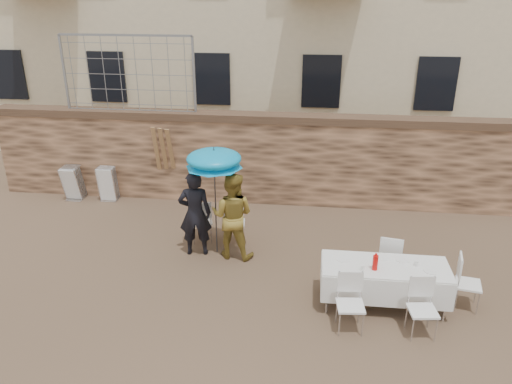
# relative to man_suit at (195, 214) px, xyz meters

# --- Properties ---
(ground) EXTENTS (80.00, 80.00, 0.00)m
(ground) POSITION_rel_man_suit_xyz_m (0.82, -2.16, -0.89)
(ground) COLOR brown
(ground) RESTS_ON ground
(stone_wall) EXTENTS (13.00, 0.50, 2.20)m
(stone_wall) POSITION_rel_man_suit_xyz_m (0.82, 2.84, 0.21)
(stone_wall) COLOR brown
(stone_wall) RESTS_ON ground
(chain_link_fence) EXTENTS (3.20, 0.06, 1.80)m
(chain_link_fence) POSITION_rel_man_suit_xyz_m (-2.18, 2.84, 2.21)
(chain_link_fence) COLOR gray
(chain_link_fence) RESTS_ON stone_wall
(man_suit) EXTENTS (0.70, 0.51, 1.78)m
(man_suit) POSITION_rel_man_suit_xyz_m (0.00, 0.00, 0.00)
(man_suit) COLOR black
(man_suit) RESTS_ON ground
(woman_dress) EXTENTS (0.95, 0.78, 1.78)m
(woman_dress) POSITION_rel_man_suit_xyz_m (0.75, 0.00, -0.00)
(woman_dress) COLOR gold
(woman_dress) RESTS_ON ground
(umbrella) EXTENTS (1.11, 1.11, 2.07)m
(umbrella) POSITION_rel_man_suit_xyz_m (0.40, 0.10, 1.07)
(umbrella) COLOR #3F3F44
(umbrella) RESTS_ON ground
(couple_chair_left) EXTENTS (0.59, 0.59, 0.96)m
(couple_chair_left) POSITION_rel_man_suit_xyz_m (0.00, 0.55, -0.41)
(couple_chair_left) COLOR white
(couple_chair_left) RESTS_ON ground
(couple_chair_right) EXTENTS (0.53, 0.53, 0.96)m
(couple_chair_right) POSITION_rel_man_suit_xyz_m (0.70, 0.55, -0.41)
(couple_chair_right) COLOR white
(couple_chair_right) RESTS_ON ground
(banquet_table) EXTENTS (2.10, 0.85, 0.78)m
(banquet_table) POSITION_rel_man_suit_xyz_m (3.56, -1.36, -0.16)
(banquet_table) COLOR white
(banquet_table) RESTS_ON ground
(soda_bottle) EXTENTS (0.09, 0.09, 0.26)m
(soda_bottle) POSITION_rel_man_suit_xyz_m (3.36, -1.51, 0.01)
(soda_bottle) COLOR red
(soda_bottle) RESTS_ON banquet_table
(table_chair_front_left) EXTENTS (0.52, 0.52, 0.96)m
(table_chair_front_left) POSITION_rel_man_suit_xyz_m (2.96, -2.11, -0.41)
(table_chair_front_left) COLOR white
(table_chair_front_left) RESTS_ON ground
(table_chair_front_right) EXTENTS (0.54, 0.54, 0.96)m
(table_chair_front_right) POSITION_rel_man_suit_xyz_m (4.06, -2.11, -0.41)
(table_chair_front_right) COLOR white
(table_chair_front_right) RESTS_ON ground
(table_chair_back) EXTENTS (0.56, 0.56, 0.96)m
(table_chair_back) POSITION_rel_man_suit_xyz_m (3.76, -0.56, -0.41)
(table_chair_back) COLOR white
(table_chair_back) RESTS_ON ground
(table_chair_side) EXTENTS (0.56, 0.56, 0.96)m
(table_chair_side) POSITION_rel_man_suit_xyz_m (4.96, -1.26, -0.41)
(table_chair_side) COLOR white
(table_chair_side) RESTS_ON ground
(chair_stack_left) EXTENTS (0.46, 0.47, 0.92)m
(chair_stack_left) POSITION_rel_man_suit_xyz_m (-3.72, 2.49, -0.43)
(chair_stack_left) COLOR white
(chair_stack_left) RESTS_ON ground
(chair_stack_right) EXTENTS (0.46, 0.40, 0.92)m
(chair_stack_right) POSITION_rel_man_suit_xyz_m (-2.82, 2.49, -0.43)
(chair_stack_right) COLOR white
(chair_stack_right) RESTS_ON ground
(wood_planks) EXTENTS (0.70, 0.20, 2.00)m
(wood_planks) POSITION_rel_man_suit_xyz_m (-1.22, 2.56, 0.11)
(wood_planks) COLOR #A37749
(wood_planks) RESTS_ON ground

